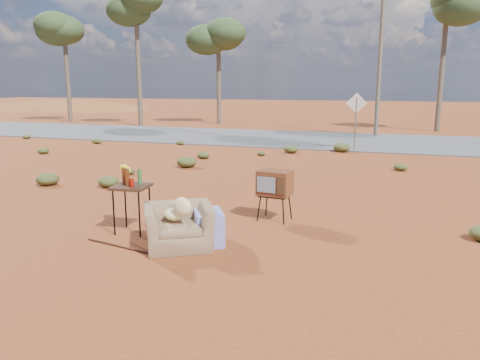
% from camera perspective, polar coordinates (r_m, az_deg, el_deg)
% --- Properties ---
extents(ground, '(140.00, 140.00, 0.00)m').
position_cam_1_polar(ground, '(7.48, -6.93, -7.95)').
color(ground, '#953B1D').
rests_on(ground, ground).
extents(highway, '(140.00, 7.00, 0.04)m').
position_cam_1_polar(highway, '(21.70, 10.55, 4.83)').
color(highway, '#565659').
rests_on(highway, ground).
extents(dirt_mound, '(26.00, 18.00, 2.00)m').
position_cam_1_polar(dirt_mound, '(52.24, -20.71, 8.08)').
color(dirt_mound, brown).
rests_on(dirt_mound, ground).
extents(armchair, '(1.33, 1.27, 0.90)m').
position_cam_1_polar(armchair, '(7.33, -6.81, -4.91)').
color(armchair, '#7E6245').
rests_on(armchair, ground).
extents(tv_unit, '(0.63, 0.54, 0.94)m').
position_cam_1_polar(tv_unit, '(8.62, 4.27, -0.43)').
color(tv_unit, black).
rests_on(tv_unit, ground).
extents(side_table, '(0.64, 0.64, 1.14)m').
position_cam_1_polar(side_table, '(8.14, -13.29, -0.41)').
color(side_table, '#362013').
rests_on(side_table, ground).
extents(rusty_bar, '(1.27, 0.29, 0.03)m').
position_cam_1_polar(rusty_bar, '(7.61, -14.68, -7.77)').
color(rusty_bar, '#482013').
rests_on(rusty_bar, ground).
extents(road_sign, '(0.78, 0.06, 2.19)m').
position_cam_1_polar(road_sign, '(18.43, 13.98, 8.15)').
color(road_sign, brown).
rests_on(road_sign, ground).
extents(eucalyptus_far_left, '(3.20, 3.20, 7.10)m').
position_cam_1_polar(eucalyptus_far_left, '(33.92, -20.65, 16.68)').
color(eucalyptus_far_left, brown).
rests_on(eucalyptus_far_left, ground).
extents(eucalyptus_left, '(3.20, 3.20, 8.10)m').
position_cam_1_polar(eucalyptus_left, '(29.82, -12.57, 19.83)').
color(eucalyptus_left, brown).
rests_on(eucalyptus_left, ground).
extents(eucalyptus_near_left, '(3.20, 3.20, 6.60)m').
position_cam_1_polar(eucalyptus_near_left, '(30.57, -2.65, 17.10)').
color(eucalyptus_near_left, brown).
rests_on(eucalyptus_near_left, ground).
extents(eucalyptus_center, '(3.20, 3.20, 7.60)m').
position_cam_1_polar(eucalyptus_center, '(27.68, 23.93, 18.79)').
color(eucalyptus_center, brown).
rests_on(eucalyptus_center, ground).
extents(utility_pole_center, '(1.40, 0.20, 8.00)m').
position_cam_1_polar(utility_pole_center, '(23.91, 16.76, 15.06)').
color(utility_pole_center, brown).
rests_on(utility_pole_center, ground).
extents(scrub_patch, '(17.49, 8.07, 0.33)m').
position_cam_1_polar(scrub_patch, '(11.67, -1.22, -0.04)').
color(scrub_patch, '#495224').
rests_on(scrub_patch, ground).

